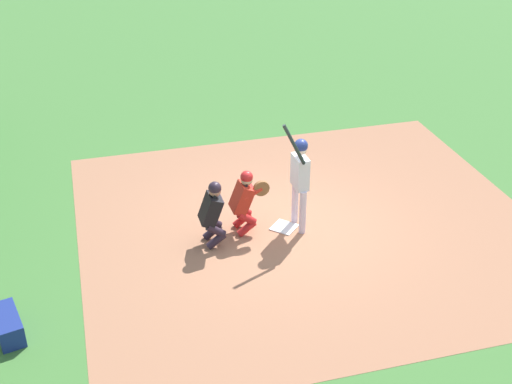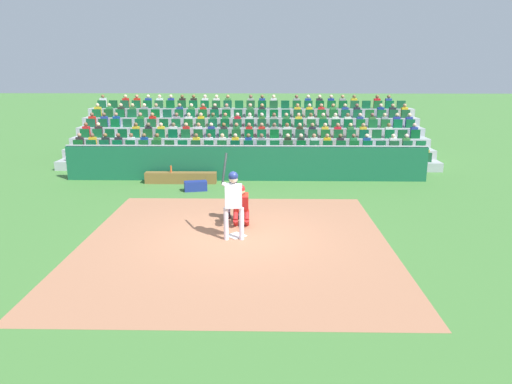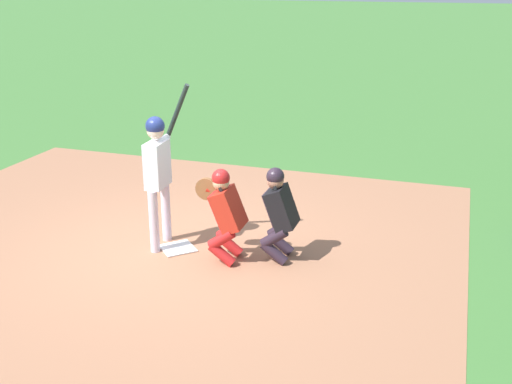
% 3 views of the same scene
% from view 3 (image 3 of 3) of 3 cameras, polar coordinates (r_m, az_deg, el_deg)
% --- Properties ---
extents(ground_plane, '(160.00, 160.00, 0.00)m').
position_cam_3_polar(ground_plane, '(8.86, -7.16, -5.21)').
color(ground_plane, '#417635').
extents(infield_dirt_patch, '(8.09, 8.79, 0.01)m').
position_cam_3_polar(infield_dirt_patch, '(9.07, -10.03, -4.73)').
color(infield_dirt_patch, '#A66E4F').
rests_on(infield_dirt_patch, ground_plane).
extents(home_plate_marker, '(0.62, 0.62, 0.02)m').
position_cam_3_polar(home_plate_marker, '(8.85, -7.17, -5.12)').
color(home_plate_marker, white).
rests_on(home_plate_marker, infield_dirt_patch).
extents(batter_at_plate, '(0.60, 0.56, 2.30)m').
position_cam_3_polar(batter_at_plate, '(8.60, -8.95, 2.33)').
color(batter_at_plate, silver).
rests_on(batter_at_plate, ground_plane).
extents(catcher_crouching, '(0.47, 0.72, 1.30)m').
position_cam_3_polar(catcher_crouching, '(8.22, -2.90, -1.63)').
color(catcher_crouching, red).
rests_on(catcher_crouching, ground_plane).
extents(home_plate_umpire, '(0.46, 0.46, 1.30)m').
position_cam_3_polar(home_plate_umpire, '(8.25, 2.10, -1.65)').
color(home_plate_umpire, '#2C1F2C').
rests_on(home_plate_umpire, ground_plane).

